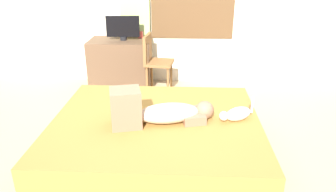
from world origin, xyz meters
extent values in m
plane|color=tan|center=(0.00, 0.00, 0.00)|extent=(16.00, 16.00, 0.00)
cube|color=brown|center=(-0.06, 0.09, 0.07)|extent=(1.96, 1.72, 0.14)
cube|color=olive|center=(-0.06, 0.09, 0.30)|extent=(1.91, 1.67, 0.32)
ellipsoid|color=#CCB299|center=(0.06, 0.05, 0.55)|extent=(0.61, 0.39, 0.17)
sphere|color=#8C664C|center=(0.39, 0.13, 0.55)|extent=(0.17, 0.17, 0.17)
cube|color=#8C664C|center=(-0.31, -0.04, 0.63)|extent=(0.31, 0.30, 0.34)
cube|color=#8C664C|center=(0.28, 0.10, 0.50)|extent=(0.26, 0.32, 0.08)
ellipsoid|color=silver|center=(0.70, 0.11, 0.53)|extent=(0.28, 0.22, 0.13)
sphere|color=silver|center=(0.56, 0.04, 0.54)|extent=(0.08, 0.08, 0.08)
cylinder|color=silver|center=(0.83, 0.18, 0.59)|extent=(0.03, 0.03, 0.16)
cube|color=brown|center=(-0.76, 2.07, 0.37)|extent=(0.90, 0.56, 0.74)
cylinder|color=black|center=(-0.70, 2.07, 0.77)|extent=(0.10, 0.10, 0.05)
cube|color=black|center=(-0.70, 2.07, 0.94)|extent=(0.48, 0.06, 0.30)
cylinder|color=#B23D38|center=(-0.47, 2.21, 0.79)|extent=(0.07, 0.07, 0.10)
cylinder|color=brown|center=(0.00, 2.01, 0.22)|extent=(0.04, 0.04, 0.44)
cylinder|color=brown|center=(-0.03, 1.71, 0.22)|extent=(0.04, 0.04, 0.44)
cylinder|color=brown|center=(-0.30, 2.05, 0.22)|extent=(0.04, 0.04, 0.44)
cylinder|color=brown|center=(-0.33, 1.74, 0.22)|extent=(0.04, 0.04, 0.44)
cube|color=brown|center=(-0.16, 1.88, 0.46)|extent=(0.42, 0.42, 0.04)
cube|color=brown|center=(-0.33, 1.90, 0.67)|extent=(0.09, 0.38, 0.38)
cube|color=#ADCC75|center=(-0.56, 2.35, 1.16)|extent=(0.44, 0.06, 2.33)
camera|label=1|loc=(0.20, -2.57, 1.83)|focal=34.55mm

